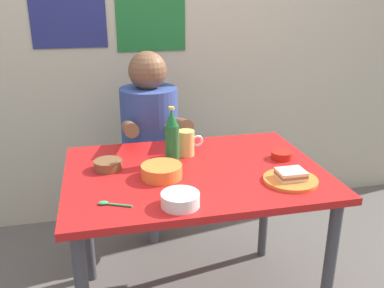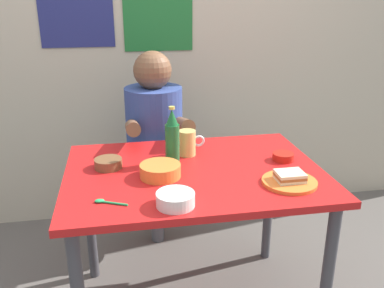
# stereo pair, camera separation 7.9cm
# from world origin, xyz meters

# --- Properties ---
(wall_back) EXTENTS (4.40, 0.09, 2.60)m
(wall_back) POSITION_xyz_m (-0.00, 1.05, 1.30)
(wall_back) COLOR #BCB299
(wall_back) RESTS_ON ground
(dining_table) EXTENTS (1.10, 0.80, 0.74)m
(dining_table) POSITION_xyz_m (0.00, 0.00, 0.65)
(dining_table) COLOR red
(dining_table) RESTS_ON ground
(stool) EXTENTS (0.34, 0.34, 0.45)m
(stool) POSITION_xyz_m (-0.11, 0.63, 0.35)
(stool) COLOR #4C4C51
(stool) RESTS_ON ground
(person_seated) EXTENTS (0.33, 0.56, 0.72)m
(person_seated) POSITION_xyz_m (-0.11, 0.62, 0.77)
(person_seated) COLOR #33478C
(person_seated) RESTS_ON stool
(plate_orange) EXTENTS (0.22, 0.22, 0.01)m
(plate_orange) POSITION_xyz_m (0.35, -0.20, 0.75)
(plate_orange) COLOR orange
(plate_orange) RESTS_ON dining_table
(sandwich) EXTENTS (0.11, 0.09, 0.04)m
(sandwich) POSITION_xyz_m (0.35, -0.20, 0.77)
(sandwich) COLOR beige
(sandwich) RESTS_ON plate_orange
(beer_mug) EXTENTS (0.13, 0.08, 0.12)m
(beer_mug) POSITION_xyz_m (-0.00, 0.18, 0.80)
(beer_mug) COLOR #D1BC66
(beer_mug) RESTS_ON dining_table
(beer_bottle) EXTENTS (0.06, 0.06, 0.26)m
(beer_bottle) POSITION_xyz_m (-0.08, 0.09, 0.86)
(beer_bottle) COLOR #19602D
(beer_bottle) RESTS_ON dining_table
(rice_bowl_white) EXTENTS (0.14, 0.14, 0.05)m
(rice_bowl_white) POSITION_xyz_m (-0.12, -0.30, 0.77)
(rice_bowl_white) COLOR silver
(rice_bowl_white) RESTS_ON dining_table
(condiment_bowl_brown) EXTENTS (0.12, 0.12, 0.04)m
(condiment_bowl_brown) POSITION_xyz_m (-0.36, 0.09, 0.76)
(condiment_bowl_brown) COLOR brown
(condiment_bowl_brown) RESTS_ON dining_table
(sambal_bowl_red) EXTENTS (0.10, 0.10, 0.03)m
(sambal_bowl_red) POSITION_xyz_m (0.42, 0.03, 0.76)
(sambal_bowl_red) COLOR #B21E14
(sambal_bowl_red) RESTS_ON dining_table
(soup_bowl_orange) EXTENTS (0.17, 0.17, 0.05)m
(soup_bowl_orange) POSITION_xyz_m (-0.15, -0.05, 0.77)
(soup_bowl_orange) COLOR orange
(soup_bowl_orange) RESTS_ON dining_table
(spoon) EXTENTS (0.12, 0.06, 0.01)m
(spoon) POSITION_xyz_m (-0.37, -0.24, 0.75)
(spoon) COLOR #26A559
(spoon) RESTS_ON dining_table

